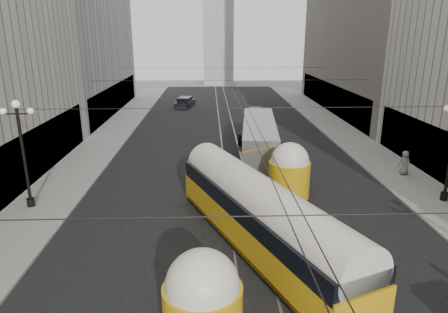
{
  "coord_description": "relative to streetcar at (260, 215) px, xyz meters",
  "views": [
    {
      "loc": [
        -1.85,
        -4.35,
        10.03
      ],
      "look_at": [
        -1.16,
        14.82,
        4.11
      ],
      "focal_mm": 32.0,
      "sensor_mm": 36.0,
      "label": 1
    }
  ],
  "objects": [
    {
      "name": "road",
      "position": [
        -0.5,
        19.55,
        -1.76
      ],
      "size": [
        20.0,
        85.0,
        0.02
      ],
      "primitive_type": "cube",
      "color": "black",
      "rests_on": "ground"
    },
    {
      "name": "sidewalk_left",
      "position": [
        -12.5,
        23.05,
        -1.69
      ],
      "size": [
        4.0,
        72.0,
        0.15
      ],
      "primitive_type": "cube",
      "color": "gray",
      "rests_on": "ground"
    },
    {
      "name": "sidewalk_right",
      "position": [
        11.5,
        23.05,
        -1.69
      ],
      "size": [
        4.0,
        72.0,
        0.15
      ],
      "primitive_type": "cube",
      "color": "gray",
      "rests_on": "ground"
    },
    {
      "name": "rail_left",
      "position": [
        -1.25,
        19.55,
        -1.76
      ],
      "size": [
        0.12,
        85.0,
        0.04
      ],
      "primitive_type": "cube",
      "color": "gray",
      "rests_on": "ground"
    },
    {
      "name": "rail_right",
      "position": [
        0.25,
        19.55,
        -1.76
      ],
      "size": [
        0.12,
        85.0,
        0.04
      ],
      "primitive_type": "cube",
      "color": "gray",
      "rests_on": "ground"
    },
    {
      "name": "distant_tower",
      "position": [
        -0.5,
        67.05,
        13.21
      ],
      "size": [
        6.0,
        6.0,
        31.36
      ],
      "color": "#B2AFA8",
      "rests_on": "ground"
    },
    {
      "name": "lamppost_left_mid",
      "position": [
        -13.1,
        5.05,
        1.98
      ],
      "size": [
        1.86,
        0.44,
        6.37
      ],
      "color": "black",
      "rests_on": "sidewalk_left"
    },
    {
      "name": "catenary",
      "position": [
        -0.38,
        18.54,
        4.12
      ],
      "size": [
        25.0,
        72.0,
        0.23
      ],
      "color": "black",
      "rests_on": "ground"
    },
    {
      "name": "streetcar",
      "position": [
        0.0,
        0.0,
        0.0
      ],
      "size": [
        7.9,
        15.37,
        3.61
      ],
      "color": "gold",
      "rests_on": "ground"
    },
    {
      "name": "city_bus",
      "position": [
        1.7,
        14.59,
        -0.04
      ],
      "size": [
        3.79,
        12.59,
        3.14
      ],
      "color": "gray",
      "rests_on": "ground"
    },
    {
      "name": "sedan_white_far",
      "position": [
        3.23,
        30.91,
        -1.18
      ],
      "size": [
        2.2,
        4.29,
        1.3
      ],
      "color": "white",
      "rests_on": "ground"
    },
    {
      "name": "sedan_dark_far",
      "position": [
        -5.89,
        39.31,
        -1.12
      ],
      "size": [
        2.84,
        4.82,
        1.42
      ],
      "color": "black",
      "rests_on": "ground"
    },
    {
      "name": "pedestrian_sidewalk_right",
      "position": [
        11.79,
        9.79,
        -0.72
      ],
      "size": [
        0.87,
        0.53,
        1.78
      ],
      "primitive_type": "imported",
      "rotation": [
        0.0,
        0.0,
        3.14
      ],
      "color": "slate",
      "rests_on": "sidewalk_right"
    }
  ]
}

